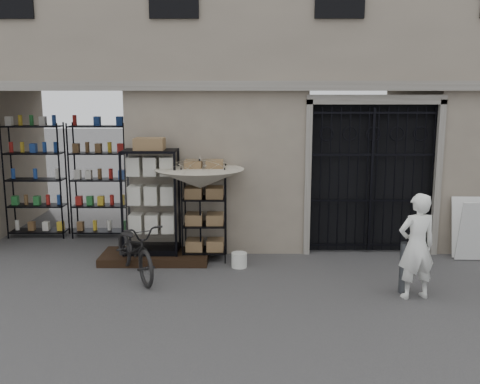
{
  "coord_description": "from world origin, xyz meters",
  "views": [
    {
      "loc": [
        -0.76,
        -8.13,
        3.11
      ],
      "look_at": [
        -0.8,
        1.4,
        1.35
      ],
      "focal_mm": 40.0,
      "sensor_mm": 36.0,
      "label": 1
    }
  ],
  "objects_px": {
    "display_cabinet": "(151,207)",
    "easel_sign": "(470,229)",
    "steel_bollard": "(404,268)",
    "shopkeeper": "(413,297)",
    "wire_rack": "(205,214)",
    "bicycle": "(136,276)",
    "white_bucket": "(239,260)",
    "market_umbrella": "(200,173)"
  },
  "relations": [
    {
      "from": "shopkeeper",
      "to": "steel_bollard",
      "type": "bearing_deg",
      "value": -74.3
    },
    {
      "from": "wire_rack",
      "to": "market_umbrella",
      "type": "bearing_deg",
      "value": -128.56
    },
    {
      "from": "bicycle",
      "to": "steel_bollard",
      "type": "xyz_separation_m",
      "value": [
        4.39,
        -0.77,
        0.41
      ]
    },
    {
      "from": "wire_rack",
      "to": "easel_sign",
      "type": "distance_m",
      "value": 5.01
    },
    {
      "from": "display_cabinet",
      "to": "bicycle",
      "type": "bearing_deg",
      "value": -109.15
    },
    {
      "from": "wire_rack",
      "to": "bicycle",
      "type": "bearing_deg",
      "value": -154.59
    },
    {
      "from": "display_cabinet",
      "to": "shopkeeper",
      "type": "distance_m",
      "value": 4.86
    },
    {
      "from": "wire_rack",
      "to": "easel_sign",
      "type": "xyz_separation_m",
      "value": [
        5.0,
        -0.03,
        -0.29
      ]
    },
    {
      "from": "bicycle",
      "to": "easel_sign",
      "type": "bearing_deg",
      "value": -19.77
    },
    {
      "from": "white_bucket",
      "to": "display_cabinet",
      "type": "bearing_deg",
      "value": 164.97
    },
    {
      "from": "white_bucket",
      "to": "easel_sign",
      "type": "distance_m",
      "value": 4.39
    },
    {
      "from": "shopkeeper",
      "to": "market_umbrella",
      "type": "bearing_deg",
      "value": -39.31
    },
    {
      "from": "white_bucket",
      "to": "bicycle",
      "type": "relative_size",
      "value": 0.15
    },
    {
      "from": "display_cabinet",
      "to": "bicycle",
      "type": "distance_m",
      "value": 1.39
    },
    {
      "from": "display_cabinet",
      "to": "white_bucket",
      "type": "xyz_separation_m",
      "value": [
        1.64,
        -0.44,
        -0.89
      ]
    },
    {
      "from": "market_umbrella",
      "to": "steel_bollard",
      "type": "xyz_separation_m",
      "value": [
        3.33,
        -1.58,
        -1.26
      ]
    },
    {
      "from": "steel_bollard",
      "to": "easel_sign",
      "type": "bearing_deg",
      "value": 44.68
    },
    {
      "from": "display_cabinet",
      "to": "easel_sign",
      "type": "height_order",
      "value": "display_cabinet"
    },
    {
      "from": "display_cabinet",
      "to": "white_bucket",
      "type": "height_order",
      "value": "display_cabinet"
    },
    {
      "from": "market_umbrella",
      "to": "bicycle",
      "type": "distance_m",
      "value": 2.15
    },
    {
      "from": "steel_bollard",
      "to": "shopkeeper",
      "type": "relative_size",
      "value": 0.5
    },
    {
      "from": "wire_rack",
      "to": "bicycle",
      "type": "height_order",
      "value": "wire_rack"
    },
    {
      "from": "display_cabinet",
      "to": "bicycle",
      "type": "height_order",
      "value": "display_cabinet"
    },
    {
      "from": "shopkeeper",
      "to": "easel_sign",
      "type": "distance_m",
      "value": 2.59
    },
    {
      "from": "white_bucket",
      "to": "easel_sign",
      "type": "height_order",
      "value": "easel_sign"
    },
    {
      "from": "display_cabinet",
      "to": "steel_bollard",
      "type": "height_order",
      "value": "display_cabinet"
    },
    {
      "from": "bicycle",
      "to": "shopkeeper",
      "type": "xyz_separation_m",
      "value": [
        4.5,
        -0.97,
        0.0
      ]
    },
    {
      "from": "steel_bollard",
      "to": "shopkeeper",
      "type": "height_order",
      "value": "steel_bollard"
    },
    {
      "from": "display_cabinet",
      "to": "bicycle",
      "type": "relative_size",
      "value": 1.13
    },
    {
      "from": "display_cabinet",
      "to": "easel_sign",
      "type": "relative_size",
      "value": 1.84
    },
    {
      "from": "steel_bollard",
      "to": "display_cabinet",
      "type": "bearing_deg",
      "value": 158.29
    },
    {
      "from": "market_umbrella",
      "to": "steel_bollard",
      "type": "height_order",
      "value": "market_umbrella"
    },
    {
      "from": "display_cabinet",
      "to": "white_bucket",
      "type": "distance_m",
      "value": 1.92
    },
    {
      "from": "bicycle",
      "to": "display_cabinet",
      "type": "bearing_deg",
      "value": 52.7
    },
    {
      "from": "bicycle",
      "to": "shopkeeper",
      "type": "relative_size",
      "value": 1.13
    },
    {
      "from": "easel_sign",
      "to": "market_umbrella",
      "type": "bearing_deg",
      "value": -176.74
    },
    {
      "from": "easel_sign",
      "to": "bicycle",
      "type": "bearing_deg",
      "value": -169.41
    },
    {
      "from": "display_cabinet",
      "to": "easel_sign",
      "type": "bearing_deg",
      "value": -10.22
    },
    {
      "from": "market_umbrella",
      "to": "easel_sign",
      "type": "height_order",
      "value": "market_umbrella"
    },
    {
      "from": "display_cabinet",
      "to": "wire_rack",
      "type": "bearing_deg",
      "value": -7.34
    },
    {
      "from": "bicycle",
      "to": "steel_bollard",
      "type": "distance_m",
      "value": 4.48
    },
    {
      "from": "market_umbrella",
      "to": "steel_bollard",
      "type": "bearing_deg",
      "value": -25.45
    }
  ]
}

